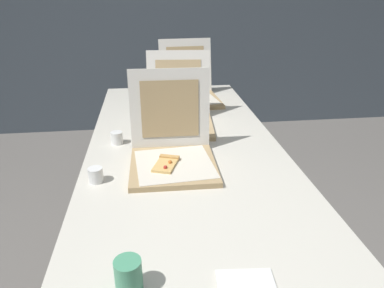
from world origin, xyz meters
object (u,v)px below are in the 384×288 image
at_px(cup_printed_front, 129,276).
at_px(pizza_box_back, 190,92).
at_px(pizza_box_front, 172,153).
at_px(pizza_box_middle, 179,116).
at_px(cup_white_mid, 117,138).
at_px(cup_white_near_left, 96,175).
at_px(table, 184,152).

bearing_deg(cup_printed_front, pizza_box_back, 77.75).
relative_size(pizza_box_front, pizza_box_middle, 0.85).
relative_size(pizza_box_front, cup_white_mid, 6.73).
distance_m(pizza_box_middle, pizza_box_back, 0.46).
bearing_deg(pizza_box_front, cup_printed_front, -102.27).
bearing_deg(cup_printed_front, pizza_box_middle, 78.61).
xyz_separation_m(pizza_box_front, cup_white_mid, (-0.25, 0.25, -0.02)).
height_order(pizza_box_back, cup_white_near_left, pizza_box_back).
bearing_deg(pizza_box_middle, cup_white_mid, -142.68).
bearing_deg(pizza_box_front, pizza_box_back, 79.37).
xyz_separation_m(pizza_box_middle, cup_white_near_left, (-0.37, -0.56, -0.02)).
bearing_deg(pizza_box_back, pizza_box_front, -105.64).
bearing_deg(cup_white_near_left, table, 41.26).
bearing_deg(cup_white_near_left, cup_white_mid, 81.18).
bearing_deg(table, cup_printed_front, -104.42).
relative_size(cup_white_near_left, cup_printed_front, 0.65).
distance_m(pizza_box_middle, cup_printed_front, 1.15).
distance_m(pizza_box_back, cup_printed_front, 1.60).
height_order(pizza_box_front, cup_printed_front, pizza_box_front).
xyz_separation_m(pizza_box_back, cup_printed_front, (-0.34, -1.57, -0.01)).
bearing_deg(cup_white_mid, cup_white_near_left, -98.82).
height_order(pizza_box_front, cup_white_near_left, pizza_box_front).
distance_m(cup_white_mid, cup_printed_front, 0.92).
height_order(pizza_box_back, cup_white_mid, pizza_box_back).
bearing_deg(pizza_box_back, pizza_box_middle, -108.50).
bearing_deg(table, pizza_box_front, -108.15).
relative_size(cup_white_mid, cup_printed_front, 0.65).
distance_m(pizza_box_middle, cup_white_mid, 0.38).
height_order(pizza_box_back, cup_printed_front, pizza_box_back).
bearing_deg(cup_white_mid, pizza_box_back, 56.30).
bearing_deg(pizza_box_back, table, -103.43).
bearing_deg(table, pizza_box_middle, 90.61).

